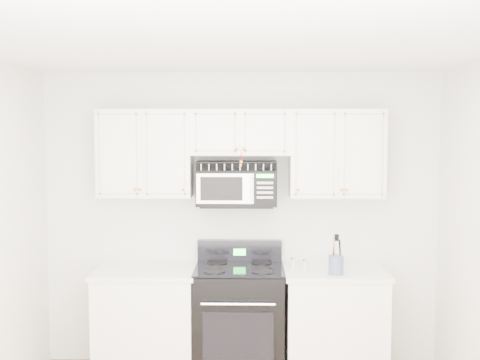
{
  "coord_description": "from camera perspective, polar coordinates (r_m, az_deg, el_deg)",
  "views": [
    {
      "loc": [
        0.1,
        -3.57,
        2.1
      ],
      "look_at": [
        0.0,
        1.3,
        1.69
      ],
      "focal_mm": 45.0,
      "sensor_mm": 36.0,
      "label": 1
    }
  ],
  "objects": [
    {
      "name": "range",
      "position": [
        5.26,
        -0.1,
        -13.07
      ],
      "size": [
        0.75,
        0.68,
        1.12
      ],
      "color": "black",
      "rests_on": "ground"
    },
    {
      "name": "shaker_salt",
      "position": [
        5.16,
        5.09,
        -7.84
      ],
      "size": [
        0.04,
        0.04,
        0.1
      ],
      "color": "#B9B9BC",
      "rests_on": "base_cabinet_right"
    },
    {
      "name": "room",
      "position": [
        3.66,
        -0.42,
        -7.79
      ],
      "size": [
        3.51,
        3.51,
        2.61
      ],
      "color": "#9A6C3F",
      "rests_on": "ground"
    },
    {
      "name": "upper_cabinets",
      "position": [
        5.16,
        0.06,
        2.97
      ],
      "size": [
        2.44,
        0.37,
        0.75
      ],
      "color": "white",
      "rests_on": "ground"
    },
    {
      "name": "base_cabinet_right",
      "position": [
        5.33,
        8.92,
        -13.55
      ],
      "size": [
        0.86,
        0.65,
        0.92
      ],
      "color": "white",
      "rests_on": "ground"
    },
    {
      "name": "base_cabinet_left",
      "position": [
        5.36,
        -8.8,
        -13.45
      ],
      "size": [
        0.86,
        0.65,
        0.92
      ],
      "color": "white",
      "rests_on": "ground"
    },
    {
      "name": "shaker_pepper",
      "position": [
        5.12,
        6.19,
        -7.97
      ],
      "size": [
        0.04,
        0.04,
        0.1
      ],
      "color": "#B9B9BC",
      "rests_on": "base_cabinet_right"
    },
    {
      "name": "microwave",
      "position": [
        5.17,
        -0.32,
        -0.3
      ],
      "size": [
        0.68,
        0.39,
        0.38
      ],
      "color": "black",
      "rests_on": "ground"
    },
    {
      "name": "utensil_crock",
      "position": [
        5.01,
        9.1,
        -7.9
      ],
      "size": [
        0.12,
        0.12,
        0.33
      ],
      "color": "#4E5C72",
      "rests_on": "base_cabinet_right"
    }
  ]
}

